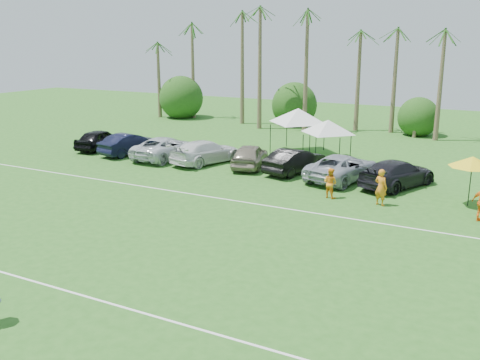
% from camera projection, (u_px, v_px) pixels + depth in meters
% --- Properties ---
extents(field_lines, '(80.00, 12.10, 0.01)m').
position_uv_depth(field_lines, '(149.00, 232.00, 23.90)').
color(field_lines, white).
rests_on(field_lines, ground).
extents(palm_tree_0, '(2.40, 2.40, 8.90)m').
position_uv_depth(palm_tree_0, '(152.00, 48.00, 57.58)').
color(palm_tree_0, brown).
rests_on(palm_tree_0, ground).
extents(palm_tree_1, '(2.40, 2.40, 9.90)m').
position_uv_depth(palm_tree_1, '(191.00, 39.00, 55.10)').
color(palm_tree_1, brown).
rests_on(palm_tree_1, ground).
extents(palm_tree_2, '(2.40, 2.40, 10.90)m').
position_uv_depth(palm_tree_2, '(233.00, 30.00, 52.62)').
color(palm_tree_2, brown).
rests_on(palm_tree_2, ground).
extents(palm_tree_3, '(2.40, 2.40, 11.90)m').
position_uv_depth(palm_tree_3, '(270.00, 21.00, 50.59)').
color(palm_tree_3, brown).
rests_on(palm_tree_3, ground).
extents(palm_tree_4, '(2.40, 2.40, 8.90)m').
position_uv_depth(palm_tree_4, '(309.00, 49.00, 49.44)').
color(palm_tree_4, brown).
rests_on(palm_tree_4, ground).
extents(palm_tree_5, '(2.40, 2.40, 9.90)m').
position_uv_depth(palm_tree_5, '(352.00, 39.00, 47.41)').
color(palm_tree_5, brown).
rests_on(palm_tree_5, ground).
extents(palm_tree_6, '(2.40, 2.40, 10.90)m').
position_uv_depth(palm_tree_6, '(399.00, 29.00, 45.39)').
color(palm_tree_6, brown).
rests_on(palm_tree_6, ground).
extents(palm_tree_7, '(2.40, 2.40, 11.90)m').
position_uv_depth(palm_tree_7, '(449.00, 17.00, 43.36)').
color(palm_tree_7, brown).
rests_on(palm_tree_7, ground).
extents(bush_tree_0, '(4.00, 4.00, 4.00)m').
position_uv_depth(bush_tree_0, '(182.00, 101.00, 58.53)').
color(bush_tree_0, brown).
rests_on(bush_tree_0, ground).
extents(bush_tree_1, '(4.00, 4.00, 4.00)m').
position_uv_depth(bush_tree_1, '(292.00, 108.00, 52.65)').
color(bush_tree_1, brown).
rests_on(bush_tree_1, ground).
extents(bush_tree_2, '(4.00, 4.00, 4.00)m').
position_uv_depth(bush_tree_2, '(418.00, 116.00, 47.23)').
color(bush_tree_2, brown).
rests_on(bush_tree_2, ground).
extents(sideline_player_a, '(0.82, 0.68, 1.93)m').
position_uv_depth(sideline_player_a, '(381.00, 187.00, 27.54)').
color(sideline_player_a, orange).
rests_on(sideline_player_a, ground).
extents(sideline_player_b, '(0.96, 0.84, 1.65)m').
position_uv_depth(sideline_player_b, '(330.00, 183.00, 28.90)').
color(sideline_player_b, orange).
rests_on(sideline_player_b, ground).
extents(canopy_tent_left, '(4.81, 4.81, 3.89)m').
position_uv_depth(canopy_tent_left, '(298.00, 108.00, 40.08)').
color(canopy_tent_left, black).
rests_on(canopy_tent_left, ground).
extents(canopy_tent_right, '(4.11, 4.11, 3.33)m').
position_uv_depth(canopy_tent_right, '(328.00, 120.00, 37.62)').
color(canopy_tent_right, black).
rests_on(canopy_tent_right, ground).
extents(market_umbrella, '(2.35, 2.35, 2.62)m').
position_uv_depth(market_umbrella, '(473.00, 162.00, 27.06)').
color(market_umbrella, black).
rests_on(market_umbrella, ground).
extents(parked_car_0, '(2.31, 4.82, 1.59)m').
position_uv_depth(parked_car_0, '(100.00, 139.00, 41.66)').
color(parked_car_0, black).
rests_on(parked_car_0, ground).
extents(parked_car_1, '(2.58, 5.06, 1.59)m').
position_uv_depth(parked_car_1, '(130.00, 144.00, 39.84)').
color(parked_car_1, black).
rests_on(parked_car_1, ground).
extents(parked_car_2, '(2.87, 5.82, 1.59)m').
position_uv_depth(parked_car_2, '(166.00, 148.00, 38.40)').
color(parked_car_2, silver).
rests_on(parked_car_2, ground).
extents(parked_car_3, '(3.67, 5.88, 1.59)m').
position_uv_depth(parked_car_3, '(206.00, 152.00, 37.04)').
color(parked_car_3, white).
rests_on(parked_car_3, ground).
extents(parked_car_4, '(2.99, 4.99, 1.59)m').
position_uv_depth(parked_car_4, '(250.00, 156.00, 35.82)').
color(parked_car_4, gray).
rests_on(parked_car_4, ground).
extents(parked_car_5, '(2.82, 5.09, 1.59)m').
position_uv_depth(parked_car_5, '(295.00, 161.00, 34.31)').
color(parked_car_5, black).
rests_on(parked_car_5, ground).
extents(parked_car_6, '(3.79, 6.15, 1.59)m').
position_uv_depth(parked_car_6, '(343.00, 167.00, 32.53)').
color(parked_car_6, '#9FA3AF').
rests_on(parked_car_6, ground).
extents(parked_car_7, '(4.15, 5.91, 1.59)m').
position_uv_depth(parked_car_7, '(397.00, 174.00, 31.04)').
color(parked_car_7, black).
rests_on(parked_car_7, ground).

